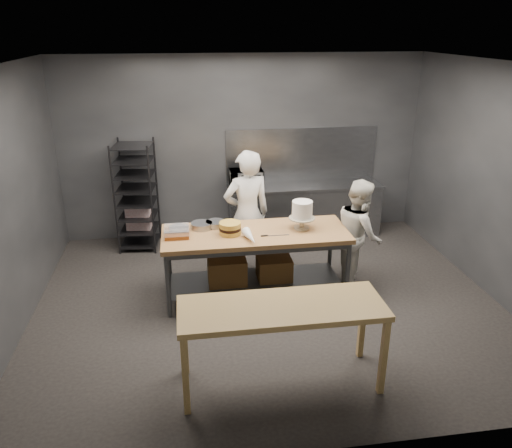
{
  "coord_description": "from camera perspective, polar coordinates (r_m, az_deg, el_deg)",
  "views": [
    {
      "loc": [
        -1.01,
        -5.64,
        3.41
      ],
      "look_at": [
        -0.13,
        0.18,
        1.05
      ],
      "focal_mm": 35.0,
      "sensor_mm": 36.0,
      "label": 1
    }
  ],
  "objects": [
    {
      "name": "back_wall",
      "position": [
        8.42,
        -1.45,
        8.73
      ],
      "size": [
        6.0,
        0.04,
        3.0
      ],
      "primitive_type": "cube",
      "color": "#4C4F54",
      "rests_on": "ground"
    },
    {
      "name": "cake_pans",
      "position": [
        6.56,
        -6.47,
        -0.24
      ],
      "size": [
        0.74,
        0.38,
        0.07
      ],
      "color": "gray",
      "rests_on": "work_table"
    },
    {
      "name": "layer_cake",
      "position": [
        6.34,
        -2.98,
        -0.49
      ],
      "size": [
        0.28,
        0.28,
        0.16
      ],
      "color": "gold",
      "rests_on": "work_table"
    },
    {
      "name": "work_table",
      "position": [
        6.58,
        -0.45,
        -3.69
      ],
      "size": [
        2.4,
        0.9,
        0.92
      ],
      "color": "brown",
      "rests_on": "ground"
    },
    {
      "name": "frosted_cake_stand",
      "position": [
        6.48,
        5.3,
        1.43
      ],
      "size": [
        0.34,
        0.34,
        0.38
      ],
      "color": "#B9AF94",
      "rests_on": "work_table"
    },
    {
      "name": "near_counter",
      "position": [
        4.9,
        2.96,
        -10.17
      ],
      "size": [
        2.0,
        0.7,
        0.9
      ],
      "color": "olive",
      "rests_on": "ground"
    },
    {
      "name": "speed_rack",
      "position": [
        8.18,
        -13.47,
        3.05
      ],
      "size": [
        0.67,
        0.71,
        1.75
      ],
      "color": "black",
      "rests_on": "ground"
    },
    {
      "name": "offset_spatula",
      "position": [
        6.31,
        1.74,
        -1.33
      ],
      "size": [
        0.36,
        0.02,
        0.02
      ],
      "color": "slate",
      "rests_on": "work_table"
    },
    {
      "name": "chef_right",
      "position": [
        6.89,
        11.67,
        -1.17
      ],
      "size": [
        0.65,
        0.8,
        1.53
      ],
      "primitive_type": "imported",
      "rotation": [
        0.0,
        0.0,
        1.48
      ],
      "color": "silver",
      "rests_on": "ground"
    },
    {
      "name": "piping_bag",
      "position": [
        6.13,
        -0.65,
        -1.5
      ],
      "size": [
        0.18,
        0.39,
        0.12
      ],
      "primitive_type": "cone",
      "rotation": [
        1.57,
        0.0,
        0.16
      ],
      "color": "white",
      "rests_on": "work_table"
    },
    {
      "name": "pastry_clamshells",
      "position": [
        6.38,
        -9.05,
        -0.86
      ],
      "size": [
        0.31,
        0.33,
        0.11
      ],
      "color": "#A25A20",
      "rests_on": "work_table"
    },
    {
      "name": "back_counter",
      "position": [
        8.59,
        5.52,
        1.61
      ],
      "size": [
        2.6,
        0.6,
        0.9
      ],
      "color": "slate",
      "rests_on": "ground"
    },
    {
      "name": "chef_behind",
      "position": [
        7.01,
        -1.03,
        1.09
      ],
      "size": [
        0.75,
        0.57,
        1.85
      ],
      "primitive_type": "imported",
      "rotation": [
        0.0,
        0.0,
        3.34
      ],
      "color": "white",
      "rests_on": "ground"
    },
    {
      "name": "splashback_panel",
      "position": [
        8.61,
        5.26,
        7.92
      ],
      "size": [
        2.6,
        0.02,
        0.9
      ],
      "primitive_type": "cube",
      "color": "slate",
      "rests_on": "back_counter"
    },
    {
      "name": "ground",
      "position": [
        6.66,
        1.39,
        -8.93
      ],
      "size": [
        6.0,
        6.0,
        0.0
      ],
      "primitive_type": "plane",
      "color": "black",
      "rests_on": "ground"
    },
    {
      "name": "microwave",
      "position": [
        8.22,
        -1.14,
        5.18
      ],
      "size": [
        0.54,
        0.37,
        0.3
      ],
      "primitive_type": "imported",
      "color": "black",
      "rests_on": "back_counter"
    }
  ]
}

